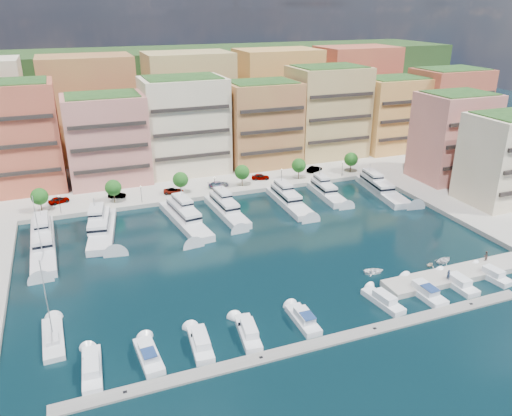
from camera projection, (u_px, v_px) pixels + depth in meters
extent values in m
plane|color=black|center=(261.00, 250.00, 97.31)|extent=(400.00, 400.00, 0.00)
cube|color=#9E998E|center=(186.00, 163.00, 150.82)|extent=(220.00, 64.00, 2.00)
cube|color=#1A3214|center=(156.00, 128.00, 192.25)|extent=(240.00, 40.00, 58.00)
cube|color=gray|center=(320.00, 344.00, 70.41)|extent=(72.00, 2.20, 0.35)
cube|color=#9E998E|center=(464.00, 275.00, 88.31)|extent=(32.00, 5.00, 2.00)
cube|color=#C15E40|center=(17.00, 138.00, 122.21)|extent=(20.00, 16.00, 26.00)
cube|color=black|center=(15.00, 147.00, 115.09)|extent=(18.40, 0.50, 0.90)
cube|color=#1F451B|center=(6.00, 82.00, 117.13)|extent=(17.60, 14.08, 0.80)
cube|color=tan|center=(107.00, 140.00, 128.24)|extent=(20.00, 15.00, 22.00)
cube|color=black|center=(110.00, 148.00, 121.55)|extent=(18.40, 0.50, 0.90)
cube|color=#1F451B|center=(102.00, 96.00, 123.92)|extent=(17.60, 13.20, 0.80)
cube|color=#FAE4C1|center=(185.00, 126.00, 136.40)|extent=(22.00, 16.00, 25.00)
cube|color=black|center=(192.00, 133.00, 129.27)|extent=(20.24, 0.50, 0.90)
cube|color=#1F451B|center=(182.00, 78.00, 131.50)|extent=(19.36, 14.08, 0.80)
cube|color=#B58944|center=(262.00, 125.00, 142.38)|extent=(20.00, 15.00, 23.00)
cube|color=black|center=(273.00, 131.00, 135.69)|extent=(18.40, 0.50, 0.90)
cube|color=#1F451B|center=(262.00, 82.00, 137.86)|extent=(17.60, 13.20, 0.80)
cube|color=tan|center=(327.00, 113.00, 150.86)|extent=(22.00, 16.00, 26.00)
cube|color=black|center=(341.00, 118.00, 143.74)|extent=(20.24, 0.50, 0.90)
cube|color=#1F451B|center=(329.00, 67.00, 145.78)|extent=(19.36, 14.08, 0.80)
cube|color=#DE9D51|center=(391.00, 115.00, 157.22)|extent=(20.00, 15.00, 22.00)
cube|color=black|center=(407.00, 120.00, 150.53)|extent=(18.40, 0.50, 0.90)
cube|color=#1F451B|center=(395.00, 78.00, 152.90)|extent=(17.60, 13.20, 0.80)
cube|color=#C15E40|center=(447.00, 109.00, 161.78)|extent=(22.00, 16.00, 24.00)
cube|color=black|center=(466.00, 113.00, 154.66)|extent=(20.24, 0.50, 0.90)
cube|color=#1F451B|center=(453.00, 69.00, 157.07)|extent=(19.36, 14.08, 0.80)
cube|color=tan|center=(453.00, 138.00, 130.66)|extent=(18.00, 14.00, 22.00)
cube|color=black|center=(473.00, 144.00, 124.41)|extent=(16.56, 0.50, 0.90)
cube|color=#1F451B|center=(460.00, 94.00, 126.34)|extent=(15.84, 12.32, 0.80)
cube|color=#FAE4C1|center=(507.00, 160.00, 115.51)|extent=(18.00, 14.00, 20.00)
cube|color=#B58944|center=(90.00, 108.00, 146.77)|extent=(26.00, 18.00, 30.00)
cube|color=tan|center=(190.00, 102.00, 156.77)|extent=(26.00, 18.00, 30.00)
cube|color=#DE9D51|center=(277.00, 96.00, 166.76)|extent=(26.00, 18.00, 30.00)
cube|color=#C15E40|center=(355.00, 91.00, 176.75)|extent=(26.00, 18.00, 30.00)
cylinder|color=#473323|center=(41.00, 206.00, 111.95)|extent=(0.24, 0.24, 3.00)
sphere|color=#1A4814|center=(39.00, 196.00, 111.09)|extent=(3.80, 3.80, 3.80)
cylinder|color=#473323|center=(114.00, 197.00, 117.28)|extent=(0.24, 0.24, 3.00)
sphere|color=#1A4814|center=(113.00, 188.00, 116.42)|extent=(3.80, 3.80, 3.80)
cylinder|color=#473323|center=(181.00, 188.00, 122.61)|extent=(0.24, 0.24, 3.00)
sphere|color=#1A4814|center=(180.00, 180.00, 121.75)|extent=(3.80, 3.80, 3.80)
cylinder|color=#473323|center=(242.00, 181.00, 127.94)|extent=(0.24, 0.24, 3.00)
sphere|color=#1A4814|center=(242.00, 172.00, 127.08)|extent=(3.80, 3.80, 3.80)
cylinder|color=#473323|center=(299.00, 173.00, 133.26)|extent=(0.24, 0.24, 3.00)
sphere|color=#1A4814|center=(299.00, 165.00, 132.41)|extent=(3.80, 3.80, 3.80)
cylinder|color=#473323|center=(350.00, 167.00, 138.59)|extent=(0.24, 0.24, 3.00)
sphere|color=#1A4814|center=(351.00, 159.00, 137.74)|extent=(3.80, 3.80, 3.80)
cylinder|color=black|center=(60.00, 205.00, 111.10)|extent=(0.10, 0.10, 4.00)
sphere|color=#FFF2CC|center=(59.00, 196.00, 110.33)|extent=(0.30, 0.30, 0.30)
cylinder|color=black|center=(141.00, 195.00, 117.10)|extent=(0.10, 0.10, 4.00)
sphere|color=#FFF2CC|center=(141.00, 186.00, 116.32)|extent=(0.30, 0.30, 0.30)
cylinder|color=black|center=(215.00, 185.00, 123.10)|extent=(0.10, 0.10, 4.00)
sphere|color=#FFF2CC|center=(215.00, 177.00, 122.32)|extent=(0.30, 0.30, 0.30)
cylinder|color=black|center=(281.00, 177.00, 129.09)|extent=(0.10, 0.10, 4.00)
sphere|color=#FFF2CC|center=(282.00, 169.00, 128.31)|extent=(0.30, 0.30, 0.30)
cylinder|color=black|center=(342.00, 169.00, 135.09)|extent=(0.10, 0.10, 4.00)
sphere|color=#FFF2CC|center=(343.00, 162.00, 134.31)|extent=(0.30, 0.30, 0.30)
cube|color=silver|center=(43.00, 247.00, 97.76)|extent=(4.90, 26.07, 2.30)
cube|color=silver|center=(42.00, 232.00, 99.22)|extent=(3.87, 14.36, 1.80)
cube|color=black|center=(42.00, 232.00, 99.22)|extent=(3.94, 14.42, 0.55)
cube|color=silver|center=(41.00, 221.00, 100.41)|extent=(2.78, 7.85, 1.40)
cylinder|color=#B2B2B7|center=(39.00, 211.00, 101.15)|extent=(0.14, 0.14, 1.80)
cube|color=silver|center=(103.00, 233.00, 103.84)|extent=(7.87, 21.23, 2.30)
cube|color=silver|center=(101.00, 220.00, 104.85)|extent=(5.59, 11.88, 1.80)
cube|color=black|center=(101.00, 220.00, 104.85)|extent=(5.65, 11.94, 0.55)
cube|color=silver|center=(99.00, 210.00, 105.68)|extent=(3.76, 6.59, 1.40)
cylinder|color=#B2B2B7|center=(98.00, 201.00, 106.15)|extent=(0.14, 0.14, 1.80)
cube|color=black|center=(103.00, 235.00, 104.01)|extent=(7.93, 21.29, 0.35)
cube|color=silver|center=(185.00, 222.00, 108.84)|extent=(7.21, 22.95, 2.30)
cube|color=silver|center=(182.00, 210.00, 110.01)|extent=(5.16, 12.77, 1.80)
cube|color=black|center=(182.00, 210.00, 110.01)|extent=(5.22, 12.84, 0.55)
cube|color=silver|center=(180.00, 200.00, 110.97)|extent=(3.49, 7.05, 1.40)
cylinder|color=#B2B2B7|center=(178.00, 192.00, 111.53)|extent=(0.14, 0.14, 1.80)
cube|color=silver|center=(227.00, 213.00, 113.59)|extent=(5.35, 19.53, 2.30)
cube|color=silver|center=(224.00, 202.00, 114.47)|extent=(4.07, 10.81, 1.80)
cube|color=black|center=(224.00, 202.00, 114.47)|extent=(4.13, 10.88, 0.55)
cube|color=silver|center=(222.00, 193.00, 115.20)|extent=(2.85, 5.94, 1.40)
cylinder|color=#B2B2B7|center=(220.00, 185.00, 115.59)|extent=(0.14, 0.14, 1.80)
cube|color=silver|center=(289.00, 204.00, 118.61)|extent=(4.89, 19.83, 2.30)
cube|color=silver|center=(286.00, 193.00, 119.54)|extent=(3.90, 10.93, 1.80)
cube|color=black|center=(286.00, 193.00, 119.54)|extent=(3.96, 10.99, 0.55)
cube|color=silver|center=(284.00, 185.00, 120.29)|extent=(2.81, 5.98, 1.40)
cylinder|color=#B2B2B7|center=(282.00, 177.00, 120.71)|extent=(0.14, 0.14, 1.80)
cube|color=black|center=(289.00, 206.00, 118.78)|extent=(4.95, 19.88, 0.35)
cube|color=silver|center=(327.00, 196.00, 123.96)|extent=(4.97, 16.12, 2.30)
cube|color=silver|center=(324.00, 186.00, 124.55)|extent=(3.83, 8.93, 1.80)
cube|color=black|center=(324.00, 186.00, 124.55)|extent=(3.89, 8.99, 0.55)
cube|color=silver|center=(322.00, 178.00, 125.05)|extent=(2.71, 4.91, 1.40)
cylinder|color=#B2B2B7|center=(321.00, 171.00, 125.26)|extent=(0.14, 0.14, 1.80)
cube|color=silver|center=(382.00, 192.00, 126.12)|extent=(7.41, 22.24, 2.30)
cube|color=silver|center=(378.00, 182.00, 127.22)|extent=(5.33, 12.39, 1.80)
cube|color=black|center=(378.00, 182.00, 127.22)|extent=(5.40, 12.46, 0.55)
cube|color=silver|center=(374.00, 174.00, 128.12)|extent=(3.61, 6.85, 1.40)
cylinder|color=#B2B2B7|center=(372.00, 167.00, 128.65)|extent=(0.14, 0.14, 1.80)
cube|color=white|center=(92.00, 371.00, 64.91)|extent=(2.92, 9.03, 1.40)
cube|color=white|center=(91.00, 365.00, 64.04)|extent=(2.13, 4.38, 1.10)
cube|color=black|center=(91.00, 358.00, 65.67)|extent=(1.75, 0.20, 0.55)
cube|color=white|center=(149.00, 358.00, 67.36)|extent=(3.11, 8.16, 1.40)
cube|color=white|center=(149.00, 351.00, 66.52)|extent=(2.26, 3.97, 1.10)
cube|color=black|center=(147.00, 346.00, 68.00)|extent=(1.84, 0.23, 0.55)
cube|color=navy|center=(150.00, 353.00, 65.40)|extent=(1.95, 2.52, 0.12)
cube|color=white|center=(201.00, 345.00, 69.76)|extent=(3.22, 8.27, 1.40)
cube|color=white|center=(201.00, 339.00, 68.92)|extent=(2.31, 4.03, 1.10)
cube|color=black|center=(198.00, 334.00, 70.41)|extent=(1.85, 0.25, 0.55)
cube|color=white|center=(248.00, 334.00, 72.12)|extent=(3.49, 8.77, 1.40)
cube|color=white|center=(249.00, 328.00, 71.26)|extent=(2.39, 4.30, 1.10)
cube|color=black|center=(245.00, 323.00, 72.83)|extent=(1.73, 0.32, 0.55)
cube|color=white|center=(303.00, 321.00, 75.07)|extent=(2.59, 7.89, 1.40)
cube|color=white|center=(304.00, 315.00, 74.24)|extent=(2.00, 3.79, 1.10)
cube|color=black|center=(300.00, 311.00, 75.69)|extent=(1.82, 0.11, 0.55)
cube|color=navy|center=(308.00, 316.00, 73.13)|extent=(1.79, 2.37, 0.12)
cube|color=white|center=(383.00, 302.00, 79.79)|extent=(3.48, 8.27, 1.40)
cube|color=white|center=(385.00, 297.00, 78.95)|extent=(2.38, 4.07, 1.10)
cube|color=black|center=(379.00, 293.00, 80.43)|extent=(1.72, 0.34, 0.55)
cube|color=white|center=(423.00, 293.00, 82.39)|extent=(3.26, 9.10, 1.40)
cube|color=white|center=(425.00, 288.00, 81.51)|extent=(2.42, 4.41, 1.10)
cube|color=black|center=(418.00, 284.00, 83.15)|extent=(2.04, 0.20, 0.55)
cube|color=navy|center=(431.00, 288.00, 80.27)|extent=(2.11, 2.79, 0.12)
cube|color=white|center=(457.00, 285.00, 84.74)|extent=(2.92, 7.93, 1.40)
cube|color=white|center=(460.00, 279.00, 83.91)|extent=(2.21, 3.83, 1.10)
cube|color=black|center=(453.00, 276.00, 85.36)|extent=(1.93, 0.16, 0.55)
cube|color=white|center=(491.00, 277.00, 87.24)|extent=(3.44, 7.40, 1.40)
cube|color=white|center=(494.00, 271.00, 86.44)|extent=(2.40, 3.65, 1.10)
cube|color=black|center=(487.00, 269.00, 87.76)|extent=(1.81, 0.34, 0.55)
cube|color=silver|center=(53.00, 340.00, 70.98)|extent=(3.08, 10.23, 1.20)
cube|color=silver|center=(53.00, 339.00, 69.76)|extent=(1.75, 2.58, 0.60)
cylinder|color=#B2B2B7|center=(46.00, 298.00, 68.91)|extent=(0.14, 0.14, 12.00)
cylinder|color=#B2B2B7|center=(52.00, 337.00, 69.05)|extent=(0.23, 4.57, 0.10)
cube|color=silver|center=(44.00, 259.00, 93.35)|extent=(3.55, 9.50, 1.20)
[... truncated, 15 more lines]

